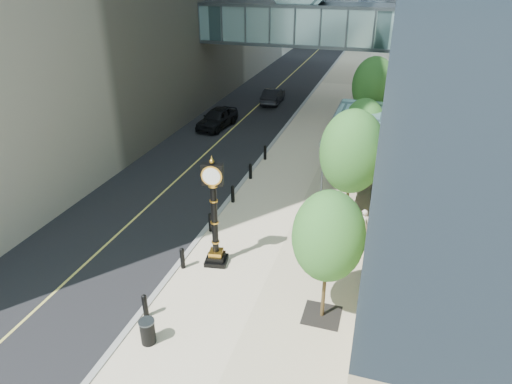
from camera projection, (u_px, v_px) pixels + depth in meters
ground at (202, 353)px, 15.62m from camera, size 320.00×320.00×0.00m
road at (285, 80)px, 51.57m from camera, size 8.00×180.00×0.02m
sidewalk at (357, 85)px, 49.45m from camera, size 8.00×180.00×0.06m
curb at (320, 83)px, 50.50m from camera, size 0.25×180.00×0.07m
skywalk at (300, 21)px, 36.81m from camera, size 17.00×4.20×5.80m
entrance_canopy at (359, 122)px, 24.75m from camera, size 3.00×8.00×4.38m
bollard_row at (222, 208)px, 23.78m from camera, size 0.20×16.20×0.90m
street_trees at (364, 120)px, 26.15m from camera, size 3.02×28.42×6.20m
street_clock at (215, 220)px, 19.27m from camera, size 1.07×1.07×4.96m
trash_bin at (148, 332)px, 15.80m from camera, size 0.66×0.66×0.90m
pedestrian at (363, 224)px, 21.67m from camera, size 0.63×0.46×1.57m
car_near at (217, 118)px, 36.54m from camera, size 2.42×4.81×1.57m
car_far at (273, 96)px, 42.95m from camera, size 1.62×4.27×1.39m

